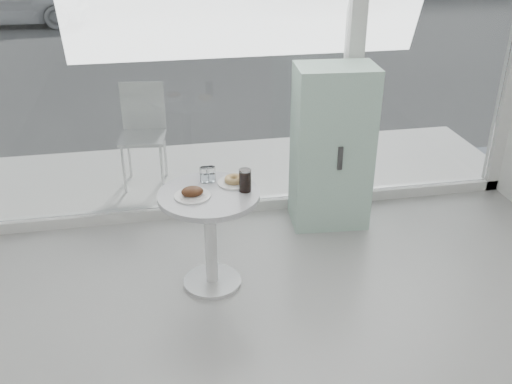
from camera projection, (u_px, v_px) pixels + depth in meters
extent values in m
cube|color=silver|center=(251.00, 204.00, 5.36)|extent=(5.00, 0.12, 0.10)
cube|color=silver|center=(355.00, 45.00, 4.85)|extent=(0.14, 0.14, 3.00)
cube|color=white|center=(157.00, 66.00, 4.62)|extent=(3.21, 0.02, 2.60)
cube|color=white|center=(438.00, 53.00, 5.02)|extent=(1.41, 0.02, 2.60)
cylinder|color=silver|center=(212.00, 281.00, 4.33)|extent=(0.44, 0.44, 0.03)
cylinder|color=silver|center=(211.00, 241.00, 4.17)|extent=(0.09, 0.09, 0.70)
cylinder|color=silver|center=(209.00, 196.00, 4.00)|extent=(0.72, 0.72, 0.04)
cube|color=silver|center=(238.00, 171.00, 6.07)|extent=(5.60, 1.60, 0.05)
cube|color=#3D3D3D|center=(173.00, 0.00, 16.76)|extent=(40.00, 24.00, 0.00)
cube|color=#97C1AD|center=(332.00, 148.00, 4.88)|extent=(0.69, 0.49, 1.42)
cube|color=#333333|center=(340.00, 158.00, 4.68)|extent=(0.04, 0.02, 0.20)
cylinder|color=silver|center=(124.00, 169.00, 5.48)|extent=(0.03, 0.03, 0.48)
cylinder|color=silver|center=(162.00, 169.00, 5.50)|extent=(0.03, 0.03, 0.48)
cylinder|color=silver|center=(129.00, 154.00, 5.81)|extent=(0.03, 0.03, 0.48)
cylinder|color=silver|center=(165.00, 154.00, 5.82)|extent=(0.03, 0.03, 0.48)
cube|color=silver|center=(143.00, 138.00, 5.54)|extent=(0.48, 0.48, 0.03)
cube|color=silver|center=(143.00, 106.00, 5.60)|extent=(0.43, 0.08, 0.48)
cylinder|color=white|center=(193.00, 196.00, 3.94)|extent=(0.25, 0.25, 0.01)
cube|color=white|center=(195.00, 195.00, 3.93)|extent=(0.15, 0.14, 0.00)
ellipsoid|color=#341B0E|center=(192.00, 191.00, 3.92)|extent=(0.15, 0.12, 0.07)
ellipsoid|color=#341B0E|center=(197.00, 190.00, 3.95)|extent=(0.08, 0.07, 0.04)
cylinder|color=white|center=(234.00, 183.00, 4.13)|extent=(0.24, 0.24, 0.01)
torus|color=tan|center=(234.00, 179.00, 4.11)|extent=(0.14, 0.14, 0.05)
cylinder|color=white|center=(205.00, 175.00, 4.13)|extent=(0.07, 0.07, 0.11)
cylinder|color=white|center=(205.00, 178.00, 4.14)|extent=(0.06, 0.06, 0.06)
cylinder|color=white|center=(211.00, 174.00, 4.14)|extent=(0.07, 0.07, 0.11)
cylinder|color=white|center=(211.00, 177.00, 4.15)|extent=(0.06, 0.06, 0.06)
cylinder|color=white|center=(245.00, 180.00, 3.98)|extent=(0.09, 0.09, 0.16)
cylinder|color=black|center=(245.00, 181.00, 3.99)|extent=(0.07, 0.07, 0.15)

